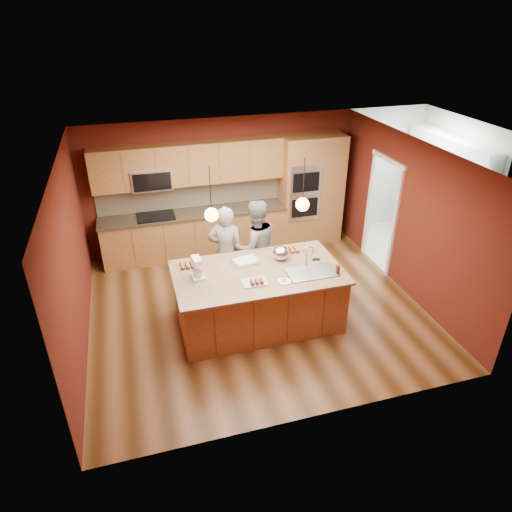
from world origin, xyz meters
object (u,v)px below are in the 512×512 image
object	(u,v)px
stand_mixer	(197,270)
island	(259,297)
person_right	(255,247)
person_left	(226,252)
mixing_bowl	(281,253)

from	to	relation	value
stand_mixer	island	bearing A→B (deg)	-9.08
person_right	stand_mixer	xyz separation A→B (m)	(-1.16, -0.91, 0.25)
person_left	mixing_bowl	xyz separation A→B (m)	(0.75, -0.71, 0.23)
person_left	person_right	distance (m)	0.53
island	person_right	xyz separation A→B (m)	(0.22, 0.99, 0.37)
island	stand_mixer	world-z (taller)	island
stand_mixer	person_left	bearing A→B (deg)	50.43
island	person_left	size ratio (longest dim) A/B	1.55
person_right	mixing_bowl	size ratio (longest dim) A/B	6.25
island	person_right	world-z (taller)	person_right
island	person_left	bearing A→B (deg)	107.31
person_right	stand_mixer	size ratio (longest dim) A/B	5.01
island	stand_mixer	xyz separation A→B (m)	(-0.94, 0.07, 0.62)
stand_mixer	mixing_bowl	xyz separation A→B (m)	(1.39, 0.20, -0.04)
person_left	mixing_bowl	world-z (taller)	person_left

